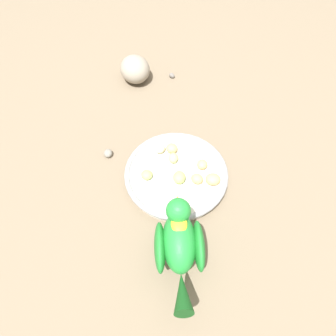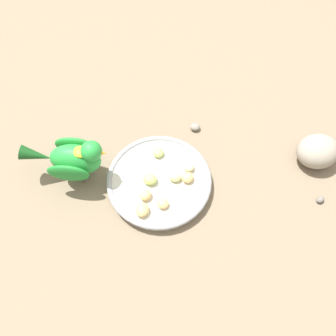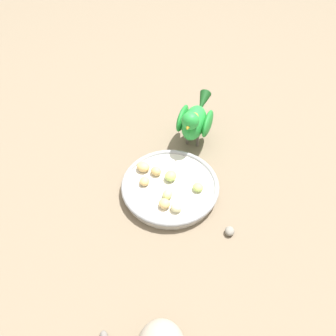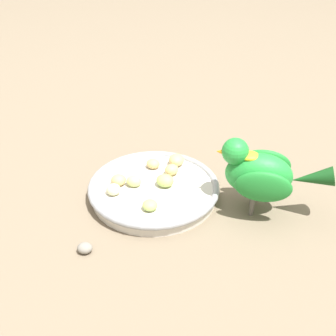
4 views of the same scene
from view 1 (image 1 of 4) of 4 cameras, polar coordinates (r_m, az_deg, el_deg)
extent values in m
plane|color=#756651|center=(0.65, 2.29, -4.15)|extent=(4.00, 4.00, 0.00)
cylinder|color=beige|center=(0.66, 1.61, -1.47)|extent=(0.22, 0.22, 0.02)
torus|color=#93969B|center=(0.65, 1.63, -0.95)|extent=(0.23, 0.23, 0.01)
ellipsoid|color=#C6D17A|center=(0.66, 1.04, 2.03)|extent=(0.03, 0.03, 0.02)
ellipsoid|color=tan|center=(0.66, 6.77, 0.72)|extent=(0.03, 0.03, 0.02)
ellipsoid|color=beige|center=(0.68, -1.65, 3.87)|extent=(0.03, 0.03, 0.02)
ellipsoid|color=#B2CC66|center=(0.63, 2.23, -1.85)|extent=(0.04, 0.04, 0.02)
ellipsoid|color=tan|center=(0.68, 0.76, 3.92)|extent=(0.03, 0.03, 0.02)
ellipsoid|color=#B2CC66|center=(0.64, -4.22, -1.36)|extent=(0.03, 0.03, 0.02)
ellipsoid|color=tan|center=(0.63, 5.76, -2.13)|extent=(0.03, 0.02, 0.02)
ellipsoid|color=tan|center=(0.64, 8.89, -2.20)|extent=(0.04, 0.04, 0.02)
cylinder|color=#59544C|center=(0.58, 0.55, -15.81)|extent=(0.01, 0.01, 0.04)
cylinder|color=#59544C|center=(0.58, 3.43, -15.68)|extent=(0.01, 0.01, 0.04)
ellipsoid|color=green|center=(0.52, 2.21, -14.36)|extent=(0.11, 0.13, 0.08)
ellipsoid|color=#1E7F2D|center=(0.52, -1.62, -15.33)|extent=(0.06, 0.09, 0.06)
ellipsoid|color=#1E7F2D|center=(0.52, 6.12, -14.97)|extent=(0.06, 0.09, 0.06)
cone|color=#144719|center=(0.50, 2.88, -23.38)|extent=(0.06, 0.08, 0.05)
sphere|color=green|center=(0.50, 2.06, -8.38)|extent=(0.06, 0.06, 0.04)
cone|color=orange|center=(0.52, 1.91, -6.44)|extent=(0.02, 0.03, 0.02)
ellipsoid|color=yellow|center=(0.50, 2.20, -10.94)|extent=(0.04, 0.05, 0.01)
ellipsoid|color=gray|center=(0.89, -6.53, 18.81)|extent=(0.13, 0.13, 0.07)
ellipsoid|color=gray|center=(0.72, -11.70, 2.94)|extent=(0.03, 0.03, 0.02)
ellipsoid|color=slate|center=(0.91, 0.77, 17.80)|extent=(0.02, 0.02, 0.01)
camera|label=2|loc=(0.60, 77.08, 48.73)|focal=39.30mm
camera|label=3|loc=(0.90, -24.02, 61.93)|focal=38.85mm
camera|label=4|loc=(0.64, -73.51, 9.03)|focal=47.22mm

